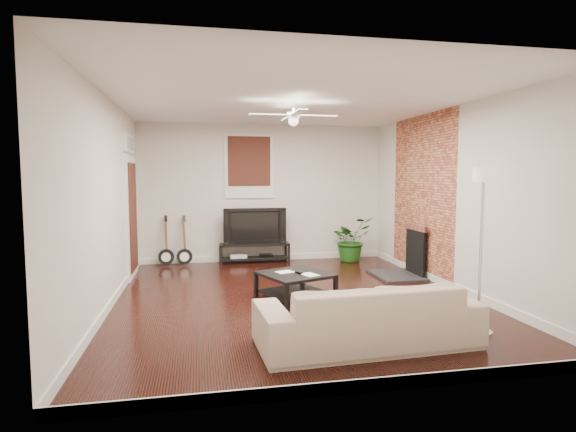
{
  "coord_description": "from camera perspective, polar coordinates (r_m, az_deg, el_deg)",
  "views": [
    {
      "loc": [
        -1.33,
        -6.39,
        1.76
      ],
      "look_at": [
        0.0,
        0.4,
        1.15
      ],
      "focal_mm": 28.7,
      "sensor_mm": 36.0,
      "label": 1
    }
  ],
  "objects": [
    {
      "name": "room",
      "position": [
        6.54,
        0.68,
        1.88
      ],
      "size": [
        5.01,
        6.01,
        2.81
      ],
      "color": "black",
      "rests_on": "ground"
    },
    {
      "name": "brick_accent",
      "position": [
        8.33,
        16.22,
        2.35
      ],
      "size": [
        0.02,
        2.2,
        2.8
      ],
      "primitive_type": "cube",
      "color": "brown",
      "rests_on": "floor"
    },
    {
      "name": "fireplace",
      "position": [
        8.3,
        14.29,
        -4.14
      ],
      "size": [
        0.8,
        1.1,
        0.92
      ],
      "primitive_type": "cube",
      "color": "black",
      "rests_on": "floor"
    },
    {
      "name": "window_back",
      "position": [
        9.42,
        -4.83,
        6.16
      ],
      "size": [
        1.0,
        0.06,
        1.3
      ],
      "primitive_type": "cube",
      "color": "#3F1711",
      "rests_on": "wall_back"
    },
    {
      "name": "door_left",
      "position": [
        8.39,
        -18.81,
        1.28
      ],
      "size": [
        0.08,
        1.0,
        2.5
      ],
      "primitive_type": "cube",
      "color": "white",
      "rests_on": "wall_left"
    },
    {
      "name": "tv_stand",
      "position": [
        9.37,
        -4.17,
        -4.59
      ],
      "size": [
        1.4,
        0.37,
        0.39
      ],
      "primitive_type": "cube",
      "color": "black",
      "rests_on": "floor"
    },
    {
      "name": "tv",
      "position": [
        9.31,
        -4.21,
        -1.18
      ],
      "size": [
        1.26,
        0.16,
        0.72
      ],
      "primitive_type": "imported",
      "color": "black",
      "rests_on": "tv_stand"
    },
    {
      "name": "coffee_table",
      "position": [
        6.66,
        0.89,
        -8.65
      ],
      "size": [
        1.14,
        1.14,
        0.37
      ],
      "primitive_type": "cube",
      "rotation": [
        0.0,
        0.0,
        0.38
      ],
      "color": "black",
      "rests_on": "floor"
    },
    {
      "name": "sofa",
      "position": [
        4.93,
        9.78,
        -11.88
      ],
      "size": [
        2.31,
        1.0,
        0.66
      ],
      "primitive_type": "imported",
      "rotation": [
        0.0,
        0.0,
        3.19
      ],
      "color": "tan",
      "rests_on": "floor"
    },
    {
      "name": "floor_lamp",
      "position": [
        5.5,
        22.79,
        -4.07
      ],
      "size": [
        0.32,
        0.32,
        1.85
      ],
      "primitive_type": null,
      "rotation": [
        0.0,
        0.0,
        0.05
      ],
      "color": "white",
      "rests_on": "floor"
    },
    {
      "name": "potted_plant",
      "position": [
        9.56,
        7.81,
        -2.87
      ],
      "size": [
        1.01,
        0.95,
        0.91
      ],
      "primitive_type": "imported",
      "rotation": [
        0.0,
        0.0,
        0.35
      ],
      "color": "#1B5317",
      "rests_on": "floor"
    },
    {
      "name": "guitar_left",
      "position": [
        9.25,
        -14.91,
        -3.0
      ],
      "size": [
        0.32,
        0.24,
        0.99
      ],
      "primitive_type": null,
      "rotation": [
        0.0,
        0.0,
        0.09
      ],
      "color": "black",
      "rests_on": "floor"
    },
    {
      "name": "guitar_right",
      "position": [
        9.21,
        -12.74,
        -3.0
      ],
      "size": [
        0.34,
        0.27,
        0.99
      ],
      "primitive_type": null,
      "rotation": [
        0.0,
        0.0,
        0.2
      ],
      "color": "black",
      "rests_on": "floor"
    },
    {
      "name": "ceiling_fan",
      "position": [
        6.59,
        0.69,
        12.36
      ],
      "size": [
        1.24,
        1.24,
        0.32
      ],
      "primitive_type": null,
      "color": "white",
      "rests_on": "ceiling"
    }
  ]
}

